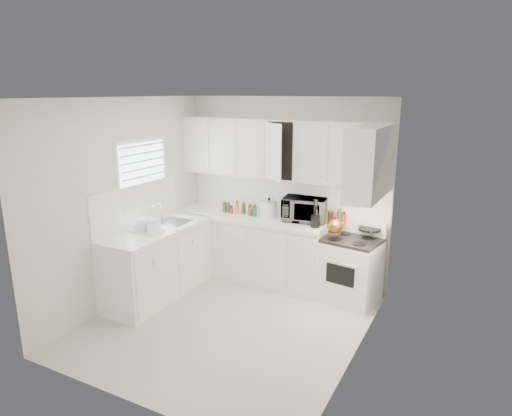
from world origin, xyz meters
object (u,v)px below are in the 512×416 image
Objects in this scene: tea_kettle at (335,225)px; dish_rack at (147,224)px; microwave at (305,207)px; rice_cooker at (269,207)px; utensil_crock at (316,213)px; stove at (350,261)px.

tea_kettle is 2.36m from dish_rack.
microwave reaches higher than rice_cooker.
utensil_crock is (0.24, -0.22, -0.01)m from microwave.
dish_rack is at bearing -148.77° from microwave.
stove is at bearing 7.01° from utensil_crock.
dish_rack is at bearing -147.32° from utensil_crock.
microwave is 1.52× the size of utensil_crock.
rice_cooker reaches higher than tea_kettle.
microwave is at bearing 12.93° from rice_cooker.
tea_kettle is 1.11m from rice_cooker.
rice_cooker reaches higher than dish_rack.
microwave is (-0.71, 0.16, 0.61)m from stove.
utensil_crock is at bearing 32.65° from dish_rack.
rice_cooker is at bearing -178.38° from stove.
dish_rack is at bearing -143.31° from stove.
tea_kettle is (-0.18, -0.16, 0.51)m from stove.
stove is 0.56m from tea_kettle.
tea_kettle reaches higher than dish_rack.
dish_rack is (-1.04, -1.37, -0.03)m from rice_cooker.
rice_cooker is 0.69× the size of utensil_crock.
tea_kettle is at bearing -129.78° from stove.
utensil_crock is (0.77, -0.21, 0.06)m from rice_cooker.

